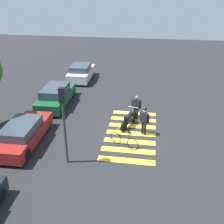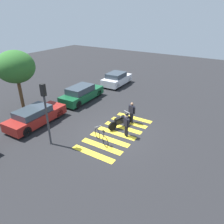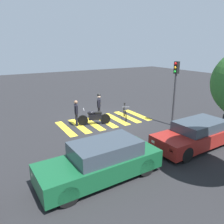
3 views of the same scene
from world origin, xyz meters
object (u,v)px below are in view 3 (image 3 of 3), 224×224
Objects in this scene: officer_by_motorcycle at (99,104)px; car_green_compact at (101,161)px; police_motorcycle at (94,117)px; leaning_bicycle at (125,113)px; officer_on_foot at (76,112)px; traffic_light_pole at (175,83)px; car_maroon_wagon at (196,135)px.

officer_by_motorcycle is 0.37× the size of car_green_compact.
officer_by_motorcycle is at bearing -131.57° from police_motorcycle.
officer_on_foot reaches higher than leaning_bicycle.
leaning_bicycle is 0.41× the size of traffic_light_pole.
police_motorcycle is 0.43× the size of car_green_compact.
officer_on_foot is 0.41× the size of traffic_light_pole.
traffic_light_pole reaches higher than officer_on_foot.
officer_by_motorcycle is (1.48, -0.97, 0.62)m from leaning_bicycle.
officer_on_foot reaches higher than car_green_compact.
officer_by_motorcycle reaches higher than leaning_bicycle.
officer_by_motorcycle is at bearing -162.76° from officer_on_foot.
officer_on_foot is at bearing -103.28° from car_green_compact.
traffic_light_pole is (-5.15, 3.00, 1.74)m from officer_on_foot.
car_maroon_wagon is at bearing 95.43° from leaning_bicycle.
car_green_compact is at bearing 23.41° from traffic_light_pole.
car_maroon_wagon is (-1.99, 6.41, -0.36)m from officer_by_motorcycle.
officer_by_motorcycle reaches higher than car_maroon_wagon.
leaning_bicycle is at bearing 146.60° from officer_by_motorcycle.
leaning_bicycle is 0.91× the size of officer_by_motorcycle.
officer_on_foot is (3.36, -0.39, 0.53)m from leaning_bicycle.
traffic_light_pole is (-6.52, -2.82, 1.96)m from car_green_compact.
officer_by_motorcycle is 6.72m from car_maroon_wagon.
car_maroon_wagon is (-3.87, 5.83, -0.27)m from officer_on_foot.
police_motorcycle is 1.38m from officer_by_motorcycle.
car_green_compact is at bearing 76.72° from officer_on_foot.
police_motorcycle is 6.16m from car_maroon_wagon.
officer_on_foot is at bearing -6.60° from leaning_bicycle.
car_green_compact is (5.25, 0.00, 0.05)m from car_maroon_wagon.
officer_by_motorcycle is 7.20m from car_green_compact.
leaning_bicycle is 3.90m from traffic_light_pole.
traffic_light_pole is at bearing -114.25° from car_maroon_wagon.
traffic_light_pole is (-1.27, -2.82, 2.01)m from car_maroon_wagon.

